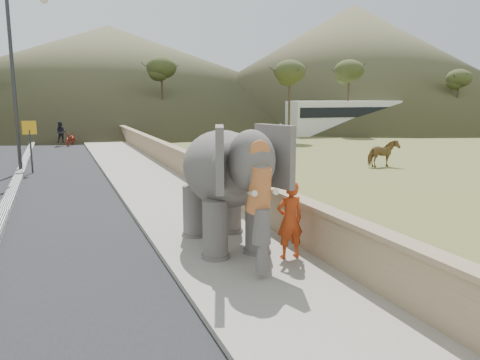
% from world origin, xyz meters
% --- Properties ---
extents(ground, '(160.00, 160.00, 0.00)m').
position_xyz_m(ground, '(0.00, 0.00, 0.00)').
color(ground, olive).
rests_on(ground, ground).
extents(road, '(7.00, 120.00, 0.03)m').
position_xyz_m(road, '(-5.00, 10.00, 0.01)').
color(road, black).
rests_on(road, ground).
extents(median, '(0.35, 120.00, 0.22)m').
position_xyz_m(median, '(-5.00, 10.00, 0.11)').
color(median, black).
rests_on(median, ground).
extents(walkway, '(3.00, 120.00, 0.15)m').
position_xyz_m(walkway, '(0.00, 10.00, 0.07)').
color(walkway, '#9E9687').
rests_on(walkway, ground).
extents(parapet, '(0.30, 120.00, 1.10)m').
position_xyz_m(parapet, '(1.65, 10.00, 0.55)').
color(parapet, tan).
rests_on(parapet, ground).
extents(lamppost, '(1.76, 0.36, 8.00)m').
position_xyz_m(lamppost, '(-4.69, 18.41, 4.87)').
color(lamppost, '#313136').
rests_on(lamppost, ground).
extents(signboard, '(0.60, 0.08, 2.40)m').
position_xyz_m(signboard, '(-4.50, 18.20, 1.64)').
color(signboard, '#2D2D33').
rests_on(signboard, ground).
extents(cow, '(1.63, 0.80, 1.35)m').
position_xyz_m(cow, '(11.74, 14.00, 0.68)').
color(cow, brown).
rests_on(cow, ground).
extents(distant_car, '(4.54, 2.91, 1.44)m').
position_xyz_m(distant_car, '(18.29, 34.52, 0.72)').
color(distant_car, silver).
rests_on(distant_car, ground).
extents(bus_white, '(11.06, 2.78, 3.10)m').
position_xyz_m(bus_white, '(21.77, 32.28, 1.55)').
color(bus_white, silver).
rests_on(bus_white, ground).
extents(bus_orange, '(11.27, 4.50, 3.10)m').
position_xyz_m(bus_orange, '(31.30, 32.69, 1.55)').
color(bus_orange, gold).
rests_on(bus_orange, ground).
extents(hill_right, '(56.00, 56.00, 16.00)m').
position_xyz_m(hill_right, '(36.00, 52.00, 8.00)').
color(hill_right, brown).
rests_on(hill_right, ground).
extents(hill_far, '(80.00, 80.00, 14.00)m').
position_xyz_m(hill_far, '(5.00, 70.00, 7.00)').
color(hill_far, brown).
rests_on(hill_far, ground).
extents(elephant_and_man, '(2.22, 3.81, 2.74)m').
position_xyz_m(elephant_and_man, '(0.02, 4.76, 1.51)').
color(elephant_and_man, slate).
rests_on(elephant_and_man, ground).
extents(motorcyclist, '(1.66, 1.96, 1.74)m').
position_xyz_m(motorcyclist, '(-2.62, 30.55, 0.66)').
color(motorcyclist, maroon).
rests_on(motorcyclist, ground).
extents(trees, '(47.28, 43.53, 8.97)m').
position_xyz_m(trees, '(-0.18, 26.30, 3.86)').
color(trees, '#473828').
rests_on(trees, ground).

